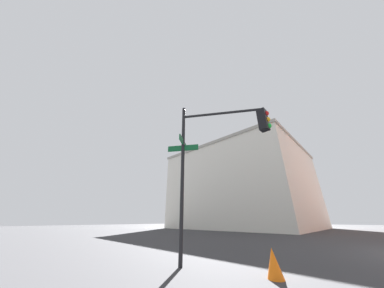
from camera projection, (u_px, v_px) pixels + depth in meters
traffic_signal_near at (221, 141)px, 5.96m from camera, size 3.05×2.16×5.22m
building_stucco at (244, 190)px, 29.75m from camera, size 19.63×18.60×11.93m
traffic_cone at (274, 263)px, 3.88m from camera, size 0.36×0.36×0.60m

